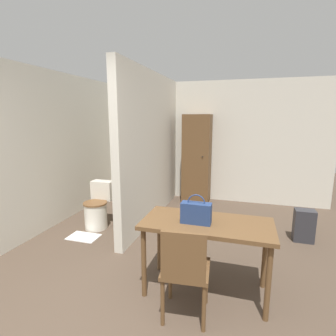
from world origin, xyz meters
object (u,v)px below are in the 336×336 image
(wooden_chair, at_px, (185,269))
(wooden_cabinet, at_px, (197,159))
(dining_table, at_px, (207,231))
(handbag, at_px, (196,213))
(space_heater, at_px, (304,225))
(toilet, at_px, (98,208))

(wooden_chair, xyz_separation_m, wooden_cabinet, (-0.52, 3.31, 0.42))
(dining_table, distance_m, handbag, 0.23)
(wooden_chair, relative_size, space_heater, 1.86)
(dining_table, distance_m, wooden_chair, 0.48)
(wooden_chair, distance_m, handbag, 0.53)
(dining_table, bearing_deg, wooden_chair, -105.27)
(dining_table, bearing_deg, handbag, -148.27)
(wooden_chair, relative_size, toilet, 1.21)
(wooden_chair, relative_size, wooden_cabinet, 0.48)
(handbag, distance_m, space_heater, 2.14)
(handbag, bearing_deg, dining_table, 31.73)
(dining_table, height_order, wooden_chair, wooden_chair)
(toilet, xyz_separation_m, handbag, (1.83, -1.19, 0.56))
(toilet, bearing_deg, handbag, -32.97)
(wooden_cabinet, bearing_deg, dining_table, -77.60)
(wooden_chair, bearing_deg, space_heater, 50.93)
(toilet, height_order, wooden_cabinet, wooden_cabinet)
(dining_table, bearing_deg, space_heater, 51.92)
(handbag, xyz_separation_m, space_heater, (1.29, 1.58, -0.63))
(dining_table, distance_m, toilet, 2.26)
(wooden_chair, xyz_separation_m, handbag, (0.02, 0.37, 0.38))
(dining_table, distance_m, space_heater, 1.98)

